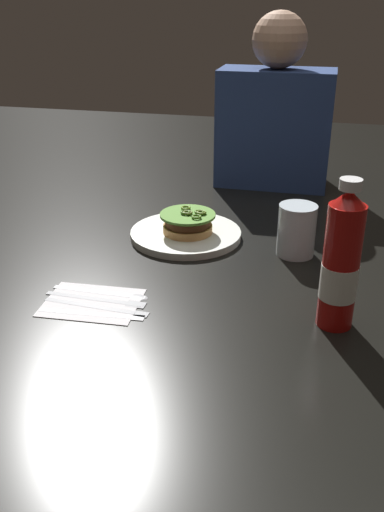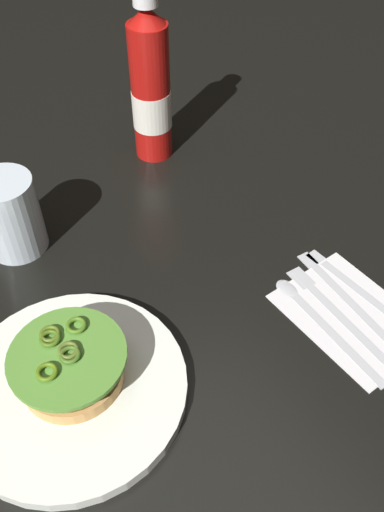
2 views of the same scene
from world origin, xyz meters
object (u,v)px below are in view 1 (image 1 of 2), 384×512
at_px(burger_sandwich, 188,223).
at_px(butter_knife, 102,306).
at_px(napkin, 92,302).
at_px(ketchup_bottle, 341,264).
at_px(dinner_plate, 186,234).
at_px(fork_utensil, 104,299).
at_px(diner_person, 275,114).
at_px(spoon_utensil, 113,292).
at_px(condiment_cup, 305,221).
at_px(water_glass, 297,230).
at_px(steak_knife, 98,313).

distance_m(burger_sandwich, butter_knife, 0.36).
distance_m(napkin, butter_knife, 0.03).
height_order(ketchup_bottle, napkin, ketchup_bottle).
bearing_deg(dinner_plate, fork_utensil, -102.95).
xyz_separation_m(napkin, diner_person, (0.24, 0.80, 0.21)).
bearing_deg(spoon_utensil, burger_sandwich, 76.06).
bearing_deg(fork_utensil, butter_knife, -73.19).
xyz_separation_m(condiment_cup, diner_person, (-0.12, 0.33, 0.19)).
distance_m(water_glass, napkin, 0.47).
distance_m(ketchup_bottle, diner_person, 0.80).
distance_m(ketchup_bottle, napkin, 0.45).
height_order(ketchup_bottle, diner_person, diner_person).
xyz_separation_m(butter_knife, diner_person, (0.22, 0.81, 0.20)).
bearing_deg(condiment_cup, ketchup_bottle, -79.95).
distance_m(napkin, diner_person, 0.86).
xyz_separation_m(ketchup_bottle, diner_person, (-0.20, 0.77, 0.09)).
height_order(steak_knife, fork_utensil, same).
xyz_separation_m(dinner_plate, water_glass, (0.26, -0.03, 0.05)).
bearing_deg(water_glass, spoon_utensil, -140.43).
xyz_separation_m(ketchup_bottle, condiment_cup, (-0.08, 0.43, -0.10)).
distance_m(napkin, steak_knife, 0.05).
xyz_separation_m(napkin, fork_utensil, (0.02, 0.01, 0.00)).
height_order(condiment_cup, spoon_utensil, condiment_cup).
xyz_separation_m(water_glass, butter_knife, (-0.32, -0.32, -0.05)).
relative_size(napkin, butter_knife, 0.86).
relative_size(ketchup_bottle, fork_utensil, 1.32).
distance_m(dinner_plate, napkin, 0.35).
relative_size(burger_sandwich, steak_knife, 0.66).
bearing_deg(burger_sandwich, fork_utensil, -104.28).
distance_m(water_glass, steak_knife, 0.48).
distance_m(fork_utensil, spoon_utensil, 0.03).
height_order(condiment_cup, diner_person, diner_person).
xyz_separation_m(burger_sandwich, steak_knife, (-0.07, -0.37, -0.04)).
distance_m(napkin, spoon_utensil, 0.05).
xyz_separation_m(burger_sandwich, napkin, (-0.10, -0.33, -0.04)).
bearing_deg(ketchup_bottle, butter_knife, -173.48).
height_order(fork_utensil, diner_person, diner_person).
xyz_separation_m(burger_sandwich, fork_utensil, (-0.08, -0.32, -0.04)).
distance_m(steak_knife, spoon_utensil, 0.08).
bearing_deg(steak_knife, water_glass, 46.84).
bearing_deg(ketchup_bottle, spoon_utensil, 179.01).
bearing_deg(burger_sandwich, butter_knife, -101.90).
xyz_separation_m(ketchup_bottle, fork_utensil, (-0.42, -0.02, -0.11)).
relative_size(burger_sandwich, condiment_cup, 2.72).
height_order(water_glass, spoon_utensil, water_glass).
relative_size(condiment_cup, napkin, 0.27).
bearing_deg(butter_knife, dinner_plate, 79.31).
relative_size(dinner_plate, steak_knife, 1.33).
relative_size(condiment_cup, spoon_utensil, 0.25).
xyz_separation_m(dinner_plate, butter_knife, (-0.07, -0.36, -0.00)).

